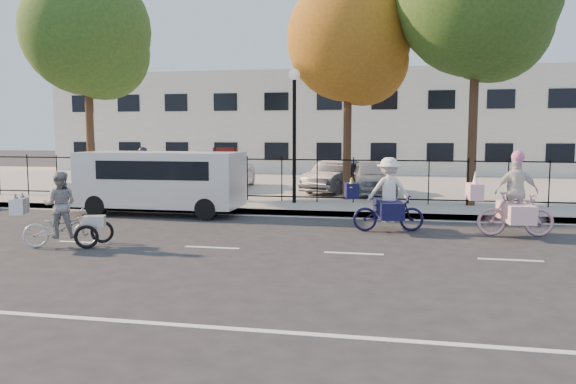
% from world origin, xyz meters
% --- Properties ---
extents(ground, '(120.00, 120.00, 0.00)m').
position_xyz_m(ground, '(0.00, 0.00, 0.00)').
color(ground, '#333334').
extents(road_markings, '(60.00, 9.52, 0.01)m').
position_xyz_m(road_markings, '(0.00, 0.00, 0.01)').
color(road_markings, silver).
rests_on(road_markings, ground).
extents(curb, '(60.00, 0.10, 0.15)m').
position_xyz_m(curb, '(0.00, 5.05, 0.07)').
color(curb, '#A8A399').
rests_on(curb, ground).
extents(sidewalk, '(60.00, 2.20, 0.15)m').
position_xyz_m(sidewalk, '(0.00, 6.10, 0.07)').
color(sidewalk, '#A8A399').
rests_on(sidewalk, ground).
extents(parking_lot, '(60.00, 15.60, 0.15)m').
position_xyz_m(parking_lot, '(0.00, 15.00, 0.07)').
color(parking_lot, '#A8A399').
rests_on(parking_lot, ground).
extents(iron_fence, '(58.00, 0.06, 1.50)m').
position_xyz_m(iron_fence, '(0.00, 7.20, 0.90)').
color(iron_fence, black).
rests_on(iron_fence, sidewalk).
extents(building, '(34.00, 10.00, 6.00)m').
position_xyz_m(building, '(0.00, 25.00, 3.00)').
color(building, silver).
rests_on(building, ground).
extents(lamppost, '(0.36, 0.36, 4.33)m').
position_xyz_m(lamppost, '(0.50, 6.80, 3.11)').
color(lamppost, black).
rests_on(lamppost, sidewalk).
extents(street_sign, '(0.85, 0.06, 1.80)m').
position_xyz_m(street_sign, '(-1.85, 6.80, 1.42)').
color(street_sign, black).
rests_on(street_sign, sidewalk).
extents(zebra_trike, '(1.88, 1.25, 1.62)m').
position_xyz_m(zebra_trike, '(-3.19, -0.53, 0.63)').
color(zebra_trike, silver).
rests_on(zebra_trike, ground).
extents(unicorn_bike, '(2.02, 1.41, 2.03)m').
position_xyz_m(unicorn_bike, '(6.54, 2.66, 0.75)').
color(unicorn_bike, '#D8A4B1').
rests_on(unicorn_bike, ground).
extents(bull_bike, '(2.03, 1.41, 1.83)m').
position_xyz_m(bull_bike, '(3.60, 2.81, 0.73)').
color(bull_bike, '#121036').
rests_on(bull_bike, ground).
extents(white_van, '(5.27, 1.83, 1.87)m').
position_xyz_m(white_van, '(-3.20, 4.42, 1.03)').
color(white_van, white).
rests_on(white_van, ground).
extents(pedestrian, '(0.79, 0.74, 1.81)m').
position_xyz_m(pedestrian, '(-4.77, 6.67, 1.05)').
color(pedestrian, black).
rests_on(pedestrian, sidewalk).
extents(lot_car_a, '(2.98, 4.39, 1.18)m').
position_xyz_m(lot_car_a, '(-8.55, 11.07, 0.74)').
color(lot_car_a, '#ABADB3').
rests_on(lot_car_a, parking_lot).
extents(lot_car_b, '(2.71, 4.76, 1.25)m').
position_xyz_m(lot_car_b, '(-3.19, 10.92, 0.78)').
color(lot_car_b, white).
rests_on(lot_car_b, parking_lot).
extents(lot_car_c, '(2.34, 3.89, 1.21)m').
position_xyz_m(lot_car_c, '(1.42, 10.42, 0.76)').
color(lot_car_c, '#54565C').
rests_on(lot_car_c, parking_lot).
extents(lot_car_d, '(2.26, 3.91, 1.25)m').
position_xyz_m(lot_car_d, '(2.83, 9.96, 0.78)').
color(lot_car_d, '#A1A2A8').
rests_on(lot_car_d, parking_lot).
extents(tree_west, '(4.51, 4.51, 8.26)m').
position_xyz_m(tree_west, '(-6.93, 7.36, 5.79)').
color(tree_west, '#442D1D').
rests_on(tree_west, ground).
extents(tree_mid, '(4.19, 4.19, 7.68)m').
position_xyz_m(tree_mid, '(2.23, 8.26, 5.38)').
color(tree_mid, '#442D1D').
rests_on(tree_mid, ground).
extents(tree_east, '(4.98, 4.98, 9.12)m').
position_xyz_m(tree_east, '(6.25, 7.36, 6.39)').
color(tree_east, '#442D1D').
rests_on(tree_east, ground).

